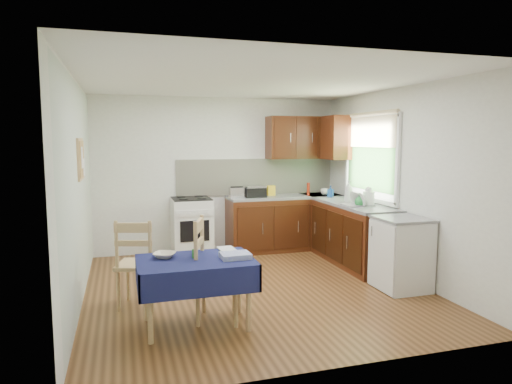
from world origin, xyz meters
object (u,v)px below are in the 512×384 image
object	(u,v)px
sandwich_press	(255,191)
chair_far	(137,261)
dining_table	(196,270)
chair_near	(214,266)
dish_rack	(357,204)
kettle	(369,197)
toaster	(237,192)

from	to	relation	value
sandwich_press	chair_far	bearing A→B (deg)	-137.24
dining_table	chair_near	distance (m)	0.23
chair_near	sandwich_press	bearing A→B (deg)	-5.46
dining_table	sandwich_press	world-z (taller)	sandwich_press
dish_rack	dining_table	bearing A→B (deg)	-147.72
chair_far	chair_near	bearing A→B (deg)	158.71
dining_table	kettle	xyz separation A→B (m)	(2.63, 1.29, 0.46)
sandwich_press	kettle	size ratio (longest dim) A/B	1.20
chair_near	dish_rack	size ratio (longest dim) A/B	2.61
sandwich_press	kettle	distance (m)	1.87
dining_table	sandwich_press	xyz separation A→B (m)	(1.39, 2.69, 0.43)
chair_far	sandwich_press	distance (m)	2.82
chair_near	toaster	world-z (taller)	toaster
chair_near	kettle	distance (m)	2.74
dining_table	toaster	xyz separation A→B (m)	(1.10, 2.71, 0.42)
dining_table	toaster	size ratio (longest dim) A/B	4.74
toaster	dining_table	bearing A→B (deg)	-125.22
chair_far	sandwich_press	world-z (taller)	sandwich_press
dining_table	kettle	distance (m)	2.97
dish_rack	kettle	size ratio (longest dim) A/B	1.49
toaster	chair_far	bearing A→B (deg)	-141.73
chair_near	toaster	bearing A→B (deg)	0.29
dining_table	dish_rack	size ratio (longest dim) A/B	2.77
sandwich_press	dish_rack	world-z (taller)	dish_rack
sandwich_press	dish_rack	xyz separation A→B (m)	(1.11, -1.33, -0.07)
dining_table	sandwich_press	bearing A→B (deg)	79.25
chair_near	dish_rack	distance (m)	2.64
toaster	dish_rack	world-z (taller)	dish_rack
sandwich_press	kettle	world-z (taller)	kettle
kettle	dish_rack	bearing A→B (deg)	153.07
toaster	kettle	world-z (taller)	kettle
sandwich_press	dish_rack	size ratio (longest dim) A/B	0.80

